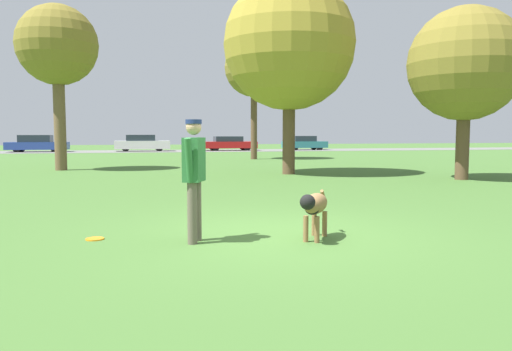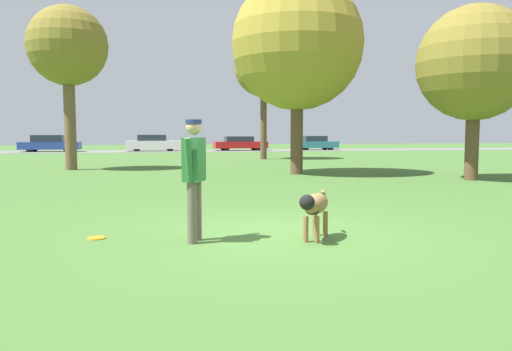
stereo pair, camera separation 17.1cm
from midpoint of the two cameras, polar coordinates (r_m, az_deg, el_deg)
name	(u,v)px [view 2 (the right image)]	position (r m, az deg, el deg)	size (l,w,h in m)	color
ground_plane	(276,235)	(7.32, 2.93, -6.77)	(120.00, 120.00, 0.00)	#426B2D
far_road_strip	(177,151)	(42.28, -8.95, 2.79)	(120.00, 6.00, 0.01)	slate
person	(194,170)	(6.74, -6.37, 0.58)	(0.35, 0.63, 1.66)	#665B4C
dog	(315,206)	(6.93, 7.46, -3.46)	(0.74, 1.03, 0.68)	olive
frisbee	(96,238)	(7.36, -17.15, -6.84)	(0.25, 0.25, 0.02)	orange
tree_mid_center	(297,44)	(18.37, 5.02, 14.71)	(4.70, 4.70, 7.00)	brown
tree_far_left	(68,48)	(21.74, -20.51, 13.53)	(3.15, 3.15, 6.52)	brown
tree_near_right	(475,64)	(17.30, 24.00, 11.59)	(3.57, 3.57, 5.43)	brown
tree_far_right	(264,68)	(28.79, 1.05, 12.18)	(3.32, 3.32, 6.86)	brown
parked_car_blue	(50,144)	(43.35, -22.39, 3.38)	(4.61, 1.86, 1.35)	#284293
parked_car_white	(153,143)	(42.38, -11.57, 3.64)	(4.46, 1.79, 1.36)	white
parked_car_red	(240,143)	(42.99, -1.74, 3.69)	(4.58, 1.91, 1.22)	red
parked_car_teal	(315,143)	(44.63, 6.88, 3.70)	(3.83, 1.81, 1.25)	teal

